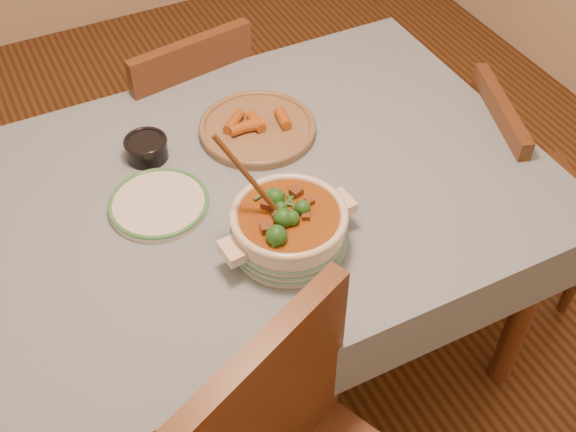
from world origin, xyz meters
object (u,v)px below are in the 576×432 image
Objects in this scene: stew_casserole at (289,226)px; white_plate at (159,204)px; fried_plate at (257,127)px; chair_right at (509,189)px; dining_table at (229,219)px; chair_far at (185,124)px; condiment_bowl at (146,147)px.

white_plate is (-0.23, 0.26, -0.06)m from stew_casserole.
fried_plate is 0.85m from chair_right.
chair_right reaches higher than fried_plate.
dining_table is 5.56× the size of white_plate.
white_plate is at bearing 56.95° from chair_far.
condiment_bowl is (-0.13, 0.23, 0.13)m from dining_table.
condiment_bowl is (0.04, 0.19, 0.02)m from white_plate.
stew_casserole is 0.99× the size of fried_plate.
fried_plate is at bearing 90.69° from chair_far.
stew_casserole is at bearing 78.68° from chair_far.
chair_far is (0.10, 0.63, -0.17)m from dining_table.
stew_casserole is at bearing -105.04° from fried_plate.
white_plate is 0.38m from fried_plate.
stew_casserole is 0.40× the size of chair_far.
white_plate is 0.35× the size of chair_far.
chair_far is at bearing 87.62° from stew_casserole.
stew_casserole reaches higher than chair_far.
stew_casserole is at bearing -74.52° from dining_table.
dining_table is 2.06× the size of chair_right.
chair_right reaches higher than white_plate.
condiment_bowl is 0.37× the size of fried_plate.
white_plate is at bearing -100.73° from condiment_bowl.
white_plate is 0.20m from condiment_bowl.
chair_right is (0.85, 0.13, -0.36)m from stew_casserole.
chair_far reaches higher than white_plate.
stew_casserole is 2.66× the size of condiment_bowl.
chair_far is at bearing 60.30° from condiment_bowl.
chair_far reaches higher than dining_table.
dining_table is 0.28m from fried_plate.
dining_table is at bearing -11.30° from white_plate.
condiment_bowl reaches higher than dining_table.
stew_casserole is 0.92m from chair_far.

